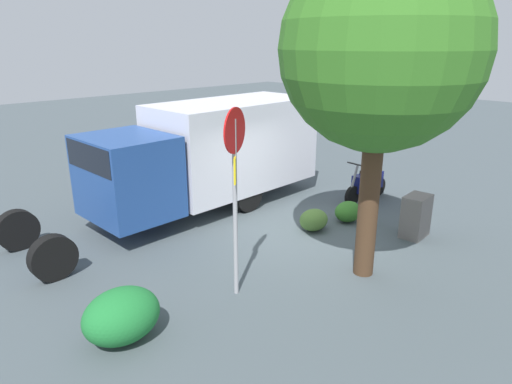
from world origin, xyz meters
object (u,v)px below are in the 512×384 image
box_truck_near (207,152)px  bike_rack_hoop (422,214)px  utility_cabinet (416,216)px  street_tree (381,51)px  motorcycle (367,183)px  stop_sign (235,175)px

box_truck_near → bike_rack_hoop: bearing=129.7°
box_truck_near → utility_cabinet: size_ratio=8.38×
utility_cabinet → bike_rack_hoop: bearing=-160.5°
street_tree → utility_cabinet: 4.41m
motorcycle → stop_sign: (6.08, 1.16, 1.73)m
box_truck_near → street_tree: 5.70m
motorcycle → street_tree: (3.78, 2.35, 3.70)m
stop_sign → box_truck_near: bearing=-122.5°
utility_cabinet → box_truck_near: bearing=-65.6°
box_truck_near → utility_cabinet: 5.49m
motorcycle → street_tree: bearing=35.2°
street_tree → bike_rack_hoop: 5.78m
motorcycle → bike_rack_hoop: 1.75m
stop_sign → utility_cabinet: stop_sign is taller
utility_cabinet → motorcycle: bearing=-122.5°
motorcycle → street_tree: 5.79m
street_tree → motorcycle: bearing=-148.1°
stop_sign → utility_cabinet: bearing=167.5°
box_truck_near → motorcycle: (-3.63, 2.70, -1.06)m
box_truck_near → motorcycle: 4.64m
box_truck_near → street_tree: (0.15, 5.05, 2.63)m
box_truck_near → stop_sign: 4.63m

